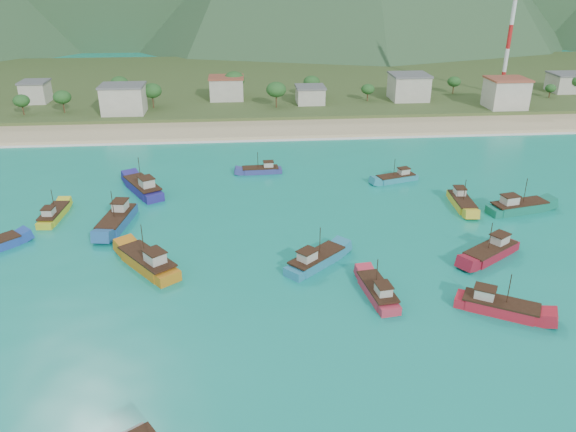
{
  "coord_description": "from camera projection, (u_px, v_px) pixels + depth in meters",
  "views": [
    {
      "loc": [
        0.78,
        -61.59,
        39.08
      ],
      "look_at": [
        7.58,
        18.0,
        3.0
      ],
      "focal_mm": 35.0,
      "sensor_mm": 36.0,
      "label": 1
    }
  ],
  "objects": [
    {
      "name": "ground",
      "position": [
        241.0,
        297.0,
        71.95
      ],
      "size": [
        600.0,
        600.0,
        0.0
      ],
      "primitive_type": "plane",
      "color": "#0C877A",
      "rests_on": "ground"
    },
    {
      "name": "beach",
      "position": [
        238.0,
        130.0,
        143.69
      ],
      "size": [
        400.0,
        18.0,
        1.2
      ],
      "primitive_type": "cube",
      "color": "beige",
      "rests_on": "ground"
    },
    {
      "name": "land",
      "position": [
        238.0,
        84.0,
        199.08
      ],
      "size": [
        400.0,
        110.0,
        2.4
      ],
      "primitive_type": "cube",
      "color": "#385123",
      "rests_on": "ground"
    },
    {
      "name": "surf_line",
      "position": [
        239.0,
        141.0,
        135.06
      ],
      "size": [
        400.0,
        2.5,
        0.08
      ],
      "primitive_type": "cube",
      "color": "white",
      "rests_on": "ground"
    },
    {
      "name": "village",
      "position": [
        301.0,
        92.0,
        162.24
      ],
      "size": [
        206.86,
        28.18,
        7.79
      ],
      "color": "beige",
      "rests_on": "ground"
    },
    {
      "name": "vegetation",
      "position": [
        200.0,
        92.0,
        162.24
      ],
      "size": [
        277.09,
        25.84,
        8.82
      ],
      "color": "#235623",
      "rests_on": "ground"
    },
    {
      "name": "radio_tower",
      "position": [
        511.0,
        25.0,
        167.21
      ],
      "size": [
        1.2,
        1.2,
        41.43
      ],
      "color": "red",
      "rests_on": "ground"
    },
    {
      "name": "boat_5",
      "position": [
        148.0,
        263.0,
        78.31
      ],
      "size": [
        9.84,
        11.34,
        6.89
      ],
      "rotation": [
        0.0,
        0.0,
        0.66
      ],
      "color": "#BC7017",
      "rests_on": "ground"
    },
    {
      "name": "boat_6",
      "position": [
        316.0,
        261.0,
        79.14
      ],
      "size": [
        9.62,
        9.18,
        6.07
      ],
      "rotation": [
        0.0,
        0.0,
        5.45
      ],
      "color": "teal",
      "rests_on": "ground"
    },
    {
      "name": "boat_7",
      "position": [
        396.0,
        179.0,
        109.9
      ],
      "size": [
        8.86,
        4.93,
        5.02
      ],
      "rotation": [
        0.0,
        0.0,
        1.87
      ],
      "color": "teal",
      "rests_on": "ground"
    },
    {
      "name": "boat_8",
      "position": [
        378.0,
        292.0,
        71.8
      ],
      "size": [
        3.94,
        9.52,
        5.46
      ],
      "rotation": [
        0.0,
        0.0,
        0.13
      ],
      "color": "#BB2D41",
      "rests_on": "ground"
    },
    {
      "name": "boat_9",
      "position": [
        499.0,
        307.0,
        68.53
      ],
      "size": [
        10.14,
        7.61,
        5.92
      ],
      "rotation": [
        0.0,
        0.0,
        4.18
      ],
      "color": "red",
      "rests_on": "ground"
    },
    {
      "name": "boat_13",
      "position": [
        261.0,
        171.0,
        114.21
      ],
      "size": [
        8.28,
        2.74,
        4.84
      ],
      "rotation": [
        0.0,
        0.0,
        1.61
      ],
      "color": "navy",
      "rests_on": "ground"
    },
    {
      "name": "boat_16",
      "position": [
        54.0,
        215.0,
        93.84
      ],
      "size": [
        3.29,
        9.16,
        5.31
      ],
      "rotation": [
        0.0,
        0.0,
        6.21
      ],
      "color": "gold",
      "rests_on": "ground"
    },
    {
      "name": "boat_19",
      "position": [
        461.0,
        203.0,
        98.59
      ],
      "size": [
        3.46,
        9.67,
        5.61
      ],
      "rotation": [
        0.0,
        0.0,
        3.07
      ],
      "color": "gold",
      "rests_on": "ground"
    },
    {
      "name": "boat_20",
      "position": [
        143.0,
        188.0,
        104.3
      ],
      "size": [
        8.9,
        12.11,
        7.04
      ],
      "rotation": [
        0.0,
        0.0,
        0.51
      ],
      "color": "navy",
      "rests_on": "ground"
    },
    {
      "name": "boat_21",
      "position": [
        518.0,
        208.0,
        96.25
      ],
      "size": [
        11.3,
        5.47,
        6.42
      ],
      "rotation": [
        0.0,
        0.0,
        4.93
      ],
      "color": "#116F59",
      "rests_on": "ground"
    },
    {
      "name": "boat_23",
      "position": [
        117.0,
        220.0,
        91.33
      ],
      "size": [
        5.09,
        11.73,
        6.7
      ],
      "rotation": [
        0.0,
        0.0,
        2.98
      ],
      "color": "#235798",
      "rests_on": "ground"
    },
    {
      "name": "boat_26",
      "position": [
        491.0,
        252.0,
        81.44
      ],
      "size": [
        10.28,
        8.31,
        6.11
      ],
      "rotation": [
        0.0,
        0.0,
        2.16
      ],
      "color": "maroon",
      "rests_on": "ground"
    }
  ]
}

